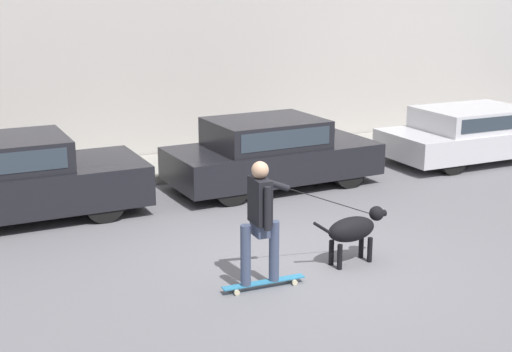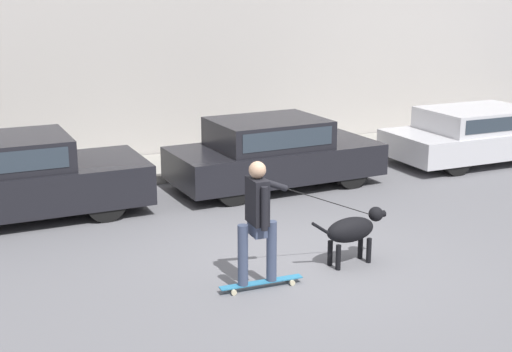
{
  "view_description": "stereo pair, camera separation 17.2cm",
  "coord_description": "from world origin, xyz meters",
  "px_view_note": "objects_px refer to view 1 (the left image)",
  "views": [
    {
      "loc": [
        -4.49,
        -7.8,
        3.66
      ],
      "look_at": [
        -0.17,
        1.37,
        0.95
      ],
      "focal_mm": 50.0,
      "sensor_mm": 36.0,
      "label": 1
    },
    {
      "loc": [
        -4.34,
        -7.87,
        3.66
      ],
      "look_at": [
        -0.17,
        1.37,
        0.95
      ],
      "focal_mm": 50.0,
      "sensor_mm": 36.0,
      "label": 2
    }
  ],
  "objects_px": {
    "parked_car_1": "(271,154)",
    "skateboarder": "(261,217)",
    "dog": "(354,229)",
    "parked_car_2": "(475,134)",
    "parked_car_0": "(5,181)"
  },
  "relations": [
    {
      "from": "skateboarder",
      "to": "parked_car_1",
      "type": "bearing_deg",
      "value": 64.44
    },
    {
      "from": "parked_car_2",
      "to": "dog",
      "type": "height_order",
      "value": "parked_car_2"
    },
    {
      "from": "parked_car_2",
      "to": "skateboarder",
      "type": "height_order",
      "value": "skateboarder"
    },
    {
      "from": "parked_car_1",
      "to": "skateboarder",
      "type": "bearing_deg",
      "value": -120.1
    },
    {
      "from": "parked_car_2",
      "to": "skateboarder",
      "type": "relative_size",
      "value": 1.74
    },
    {
      "from": "dog",
      "to": "parked_car_2",
      "type": "bearing_deg",
      "value": 28.94
    },
    {
      "from": "dog",
      "to": "skateboarder",
      "type": "bearing_deg",
      "value": -177.0
    },
    {
      "from": "dog",
      "to": "parked_car_1",
      "type": "bearing_deg",
      "value": 73.99
    },
    {
      "from": "parked_car_1",
      "to": "parked_car_2",
      "type": "distance_m",
      "value": 4.93
    },
    {
      "from": "parked_car_2",
      "to": "dog",
      "type": "xyz_separation_m",
      "value": [
        -5.62,
        -3.92,
        -0.09
      ]
    },
    {
      "from": "parked_car_1",
      "to": "skateboarder",
      "type": "relative_size",
      "value": 1.65
    },
    {
      "from": "parked_car_0",
      "to": "skateboarder",
      "type": "distance_m",
      "value": 4.87
    },
    {
      "from": "parked_car_1",
      "to": "dog",
      "type": "bearing_deg",
      "value": -102.27
    },
    {
      "from": "parked_car_1",
      "to": "skateboarder",
      "type": "distance_m",
      "value": 4.72
    },
    {
      "from": "skateboarder",
      "to": "dog",
      "type": "bearing_deg",
      "value": 11.28
    }
  ]
}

